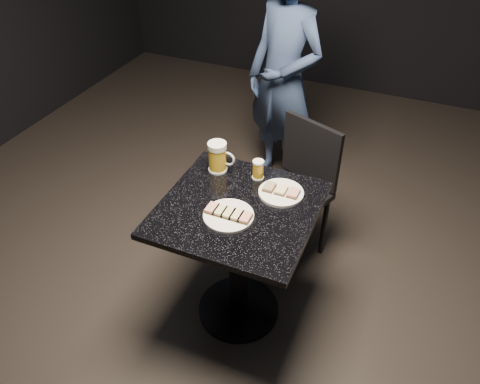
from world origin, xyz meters
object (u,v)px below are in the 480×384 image
plate_small (281,193)px  beer_mug (218,157)px  beer_tumbler (258,170)px  chair (296,185)px  patron (284,81)px  table (238,244)px  plate_large (229,216)px

plate_small → beer_mug: (-0.35, 0.06, 0.07)m
beer_tumbler → chair: size_ratio=0.11×
beer_mug → patron: bearing=90.0°
patron → chair: 0.78m
patron → chair: bearing=-39.8°
table → chair: bearing=79.3°
patron → beer_mug: patron is taller
beer_mug → chair: size_ratio=0.18×
table → beer_mug: (-0.21, 0.22, 0.32)m
plate_small → beer_tumbler: (-0.15, 0.08, 0.04)m
plate_small → chair: (-0.04, 0.42, -0.26)m
chair → plate_small: bearing=-84.7°
plate_small → chair: chair is taller
patron → beer_tumbler: (0.21, -0.99, -0.00)m
beer_mug → chair: (0.32, 0.36, -0.33)m
plate_small → beer_tumbler: size_ratio=2.18×
table → chair: size_ratio=0.87×
plate_small → patron: 1.13m
plate_large → beer_tumbler: beer_tumbler is taller
table → beer_mug: beer_mug is taller
plate_large → chair: chair is taller
plate_small → patron: (-0.35, 1.07, 0.04)m
chair → beer_mug: bearing=-131.3°
patron → plate_large: bearing=-57.3°
table → plate_large: bearing=-97.7°
beer_tumbler → beer_mug: bearing=-174.9°
chair → patron: bearing=115.8°
plate_large → table: bearing=82.3°
table → beer_tumbler: size_ratio=7.65×
plate_small → beer_tumbler: bearing=152.0°
patron → plate_small: bearing=-47.4°
patron → chair: (0.32, -0.65, -0.30)m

